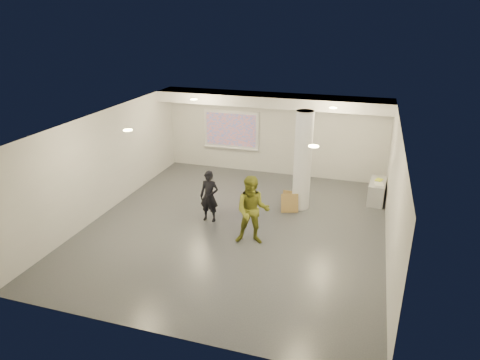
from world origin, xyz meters
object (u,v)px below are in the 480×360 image
(credenza, at_px, (377,191))
(woman, at_px, (209,196))
(projection_screen, at_px, (231,130))
(column, at_px, (303,161))
(man, at_px, (252,211))

(credenza, distance_m, woman, 5.37)
(projection_screen, xyz_separation_m, woman, (0.77, -4.29, -0.78))
(column, xyz_separation_m, credenza, (2.22, 1.17, -1.17))
(projection_screen, distance_m, woman, 4.43)
(man, bearing_deg, woman, 138.58)
(projection_screen, xyz_separation_m, credenza, (5.32, -1.49, -1.19))
(projection_screen, distance_m, man, 5.67)
(projection_screen, bearing_deg, man, -66.21)
(column, bearing_deg, woman, -144.94)
(column, distance_m, woman, 2.95)
(woman, bearing_deg, credenza, 32.09)
(credenza, relative_size, man, 0.63)
(projection_screen, bearing_deg, credenza, -15.61)
(column, distance_m, credenza, 2.77)
(column, height_order, woman, column)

